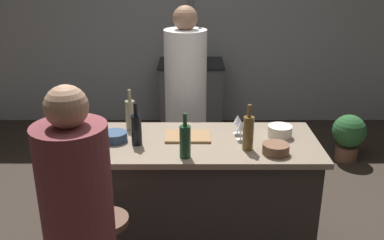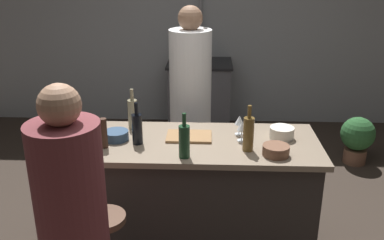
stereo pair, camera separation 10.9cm
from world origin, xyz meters
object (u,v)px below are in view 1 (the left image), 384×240
(potted_plant, at_px, (350,135))
(mixing_bowl_blue, at_px, (116,137))
(wine_glass_near_left_guest, at_px, (89,133))
(wine_glass_near_right_guest, at_px, (239,120))
(pepper_mill, at_px, (105,135))
(wine_bottle_dark, at_px, (138,129))
(stove_range, at_px, (193,96))
(cutting_board, at_px, (190,136))
(wine_bottle_green, at_px, (187,141))
(mixing_bowl_wooden, at_px, (277,149))
(chef, at_px, (187,112))
(wine_bottle_white, at_px, (132,114))
(wine_bottle_amber, at_px, (250,132))
(mixing_bowl_ceramic, at_px, (282,131))
(wine_glass_by_chef, at_px, (242,126))

(potted_plant, bearing_deg, mixing_bowl_blue, -145.49)
(wine_glass_near_left_guest, bearing_deg, wine_glass_near_right_guest, 12.75)
(pepper_mill, distance_m, wine_glass_near_left_guest, 0.12)
(wine_bottle_dark, xyz_separation_m, wine_glass_near_right_guest, (0.71, 0.19, -0.01))
(wine_bottle_dark, bearing_deg, potted_plant, 37.51)
(stove_range, distance_m, cutting_board, 2.43)
(wine_bottle_green, height_order, mixing_bowl_wooden, wine_bottle_green)
(wine_glass_near_left_guest, height_order, wine_glass_near_right_guest, same)
(cutting_board, bearing_deg, wine_bottle_dark, -161.37)
(chef, bearing_deg, mixing_bowl_blue, -119.14)
(chef, relative_size, wine_bottle_dark, 5.85)
(wine_glass_near_right_guest, bearing_deg, cutting_board, -168.94)
(wine_bottle_white, distance_m, wine_bottle_dark, 0.30)
(stove_range, height_order, mixing_bowl_blue, mixing_bowl_blue)
(wine_bottle_green, height_order, wine_bottle_dark, wine_bottle_green)
(stove_range, height_order, wine_bottle_amber, wine_bottle_amber)
(chef, xyz_separation_m, wine_bottle_white, (-0.40, -0.64, 0.21))
(wine_glass_near_left_guest, xyz_separation_m, mixing_bowl_ceramic, (1.33, 0.18, -0.06))
(chef, bearing_deg, cutting_board, -88.05)
(pepper_mill, xyz_separation_m, wine_bottle_dark, (0.21, 0.08, 0.01))
(cutting_board, bearing_deg, chef, 91.95)
(cutting_board, xyz_separation_m, wine_bottle_green, (-0.02, -0.32, 0.11))
(pepper_mill, relative_size, wine_bottle_green, 0.70)
(wine_bottle_green, bearing_deg, wine_glass_near_left_guest, 166.77)
(mixing_bowl_ceramic, height_order, mixing_bowl_blue, mixing_bowl_ceramic)
(wine_bottle_green, distance_m, wine_glass_by_chef, 0.47)
(mixing_bowl_wooden, bearing_deg, stove_range, 101.90)
(stove_range, bearing_deg, wine_glass_by_chef, -81.76)
(wine_glass_by_chef, relative_size, mixing_bowl_wooden, 0.83)
(wine_glass_by_chef, bearing_deg, wine_bottle_dark, -174.13)
(stove_range, xyz_separation_m, chef, (-0.04, -1.58, 0.36))
(wine_bottle_white, bearing_deg, wine_bottle_amber, -23.87)
(wine_bottle_green, height_order, wine_glass_by_chef, wine_bottle_green)
(mixing_bowl_blue, bearing_deg, chef, 60.86)
(chef, height_order, wine_glass_by_chef, chef)
(wine_bottle_amber, bearing_deg, wine_glass_near_right_guest, 98.95)
(potted_plant, relative_size, wine_glass_near_left_guest, 3.56)
(chef, distance_m, wine_glass_by_chef, 0.96)
(wine_bottle_amber, relative_size, mixing_bowl_wooden, 1.81)
(chef, relative_size, pepper_mill, 8.28)
(wine_bottle_white, xyz_separation_m, mixing_bowl_blue, (-0.08, -0.23, -0.08))
(wine_bottle_amber, bearing_deg, mixing_bowl_ceramic, 39.75)
(mixing_bowl_wooden, bearing_deg, wine_glass_near_left_guest, 175.26)
(potted_plant, xyz_separation_m, wine_glass_near_right_guest, (-1.38, -1.41, 0.71))
(chef, height_order, mixing_bowl_blue, chef)
(wine_bottle_white, distance_m, mixing_bowl_blue, 0.26)
(wine_glass_near_right_guest, height_order, mixing_bowl_ceramic, wine_glass_near_right_guest)
(wine_glass_by_chef, xyz_separation_m, mixing_bowl_wooden, (0.21, -0.22, -0.07))
(wine_glass_near_left_guest, height_order, mixing_bowl_wooden, wine_glass_near_left_guest)
(chef, xyz_separation_m, mixing_bowl_ceramic, (0.68, -0.79, 0.14))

